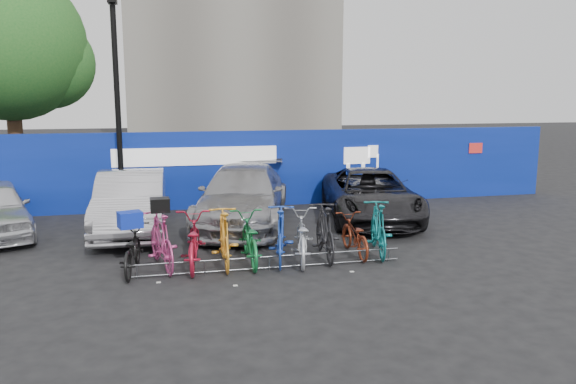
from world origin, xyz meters
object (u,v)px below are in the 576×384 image
object	(u,v)px
car_3	(370,195)
bike_8	(354,236)
tree	(16,49)
bike_9	(378,228)
bike_rack	(269,262)
bike_2	(193,242)
bike_6	(301,237)
bike_5	(281,234)
lamppost	(118,103)
bike_4	(249,239)
car_2	(243,196)
car_1	(131,203)
bike_0	(132,250)
bike_7	(325,231)
bike_1	(161,240)
bike_3	(224,238)

from	to	relation	value
car_3	bike_8	distance (m)	3.72
tree	bike_9	distance (m)	14.46
bike_rack	bike_2	world-z (taller)	bike_2
bike_6	bike_5	bearing A→B (deg)	7.58
bike_5	bike_9	bearing A→B (deg)	-164.79
lamppost	bike_6	size ratio (longest dim) A/B	3.00
bike_rack	bike_4	size ratio (longest dim) A/B	2.79
car_3	car_2	bearing A→B (deg)	-171.67
bike_rack	bike_6	bearing A→B (deg)	30.59
car_1	tree	bearing A→B (deg)	121.57
car_2	bike_5	size ratio (longest dim) A/B	2.74
lamppost	car_3	bearing A→B (deg)	-16.61
bike_2	bike_4	world-z (taller)	bike_2
lamppost	bike_8	world-z (taller)	lamppost
bike_0	bike_8	distance (m)	4.75
bike_7	bike_rack	bearing A→B (deg)	28.91
car_3	bike_5	distance (m)	4.80
lamppost	bike_2	xyz separation A→B (m)	(1.71, -5.45, -2.73)
car_3	bike_5	bearing A→B (deg)	-123.43
bike_6	bike_7	bearing A→B (deg)	-157.53
bike_7	bike_8	size ratio (longest dim) A/B	1.16
bike_4	car_2	bearing A→B (deg)	-94.67
car_1	bike_0	world-z (taller)	car_1
car_1	bike_1	size ratio (longest dim) A/B	2.41
lamppost	bike_7	bearing A→B (deg)	-50.10
bike_9	bike_5	bearing A→B (deg)	15.08
bike_rack	car_1	xyz separation A→B (m)	(-2.85, 3.90, 0.62)
lamppost	car_1	bearing A→B (deg)	-80.52
lamppost	bike_0	size ratio (longest dim) A/B	3.47
bike_1	bike_4	distance (m)	1.81
bike_6	lamppost	bearing A→B (deg)	-41.92
bike_1	bike_9	size ratio (longest dim) A/B	0.99
bike_rack	bike_9	xyz separation A→B (m)	(2.58, 0.58, 0.43)
car_2	bike_7	size ratio (longest dim) A/B	2.76
car_2	bike_2	size ratio (longest dim) A/B	2.65
car_2	bike_0	world-z (taller)	car_2
tree	bike_6	xyz separation A→B (m)	(7.56, -10.19, -4.53)
bike_5	lamppost	bearing A→B (deg)	-43.85
bike_5	bike_4	bearing A→B (deg)	8.62
car_1	bike_5	distance (m)	4.67
tree	bike_9	size ratio (longest dim) A/B	3.94
tree	car_1	bearing A→B (deg)	-59.86
bike_8	tree	bearing A→B (deg)	-47.83
bike_5	bike_8	xyz separation A→B (m)	(1.69, 0.12, -0.15)
bike_rack	bike_6	world-z (taller)	bike_6
bike_0	bike_9	xyz separation A→B (m)	(5.29, 0.13, 0.13)
lamppost	bike_0	distance (m)	6.24
car_2	bike_3	size ratio (longest dim) A/B	2.73
bike_6	car_1	bearing A→B (deg)	-31.01
bike_0	bike_5	xyz separation A→B (m)	(3.06, 0.05, 0.14)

